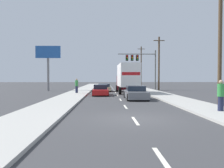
{
  "coord_description": "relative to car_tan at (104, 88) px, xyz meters",
  "views": [
    {
      "loc": [
        -1.41,
        -10.83,
        2.02
      ],
      "look_at": [
        -0.67,
        12.95,
        1.36
      ],
      "focal_mm": 35.27,
      "sensor_mm": 36.0,
      "label": 1
    }
  ],
  "objects": [
    {
      "name": "utility_pole_far",
      "position": [
        9.18,
        21.63,
        4.52
      ],
      "size": [
        1.8,
        0.28,
        9.84
      ],
      "color": "brown",
      "rests_on": "ground_plane"
    },
    {
      "name": "ground_plane",
      "position": [
        1.59,
        2.64,
        -0.54
      ],
      "size": [
        140.0,
        140.0,
        0.0
      ],
      "primitive_type": "plane",
      "color": "#3D3D3F"
    },
    {
      "name": "pedestrian_near_corner",
      "position": [
        6.75,
        -20.92,
        0.48
      ],
      "size": [
        0.38,
        0.38,
        1.76
      ],
      "color": "#1E233F",
      "rests_on": "sidewalk_right"
    },
    {
      "name": "car_gray",
      "position": [
        3.06,
        -12.52,
        0.03
      ],
      "size": [
        1.99,
        4.5,
        1.27
      ],
      "color": "slate",
      "rests_on": "ground_plane"
    },
    {
      "name": "car_tan",
      "position": [
        0.0,
        0.0,
        0.0
      ],
      "size": [
        2.04,
        4.4,
        1.16
      ],
      "color": "tan",
      "rests_on": "ground_plane"
    },
    {
      "name": "sidewalk_right",
      "position": [
        6.6,
        -2.36,
        -0.47
      ],
      "size": [
        2.94,
        80.0,
        0.14
      ],
      "primitive_type": "cube",
      "color": "#B2AFA8",
      "rests_on": "ground_plane"
    },
    {
      "name": "car_red",
      "position": [
        -0.36,
        -7.44,
        0.01
      ],
      "size": [
        1.89,
        4.68,
        1.24
      ],
      "color": "red",
      "rests_on": "ground_plane"
    },
    {
      "name": "pedestrian_mid_block",
      "position": [
        -3.4,
        -5.54,
        0.5
      ],
      "size": [
        0.38,
        0.38,
        1.8
      ],
      "color": "#1E233F",
      "rests_on": "sidewalk_left"
    },
    {
      "name": "utility_pole_mid",
      "position": [
        8.9,
        2.3,
        3.93
      ],
      "size": [
        1.8,
        0.28,
        8.66
      ],
      "color": "brown",
      "rests_on": "ground_plane"
    },
    {
      "name": "box_truck",
      "position": [
        3.07,
        -4.43,
        1.58
      ],
      "size": [
        2.61,
        8.37,
        3.77
      ],
      "color": "white",
      "rests_on": "ground_plane"
    },
    {
      "name": "lane_markings",
      "position": [
        1.59,
        -0.45,
        -0.54
      ],
      "size": [
        0.14,
        57.0,
        0.01
      ],
      "color": "silver",
      "rests_on": "ground_plane"
    },
    {
      "name": "traffic_signal_mast",
      "position": [
        5.75,
        3.69,
        4.41
      ],
      "size": [
        6.42,
        0.69,
        6.67
      ],
      "color": "#595B56",
      "rests_on": "ground_plane"
    },
    {
      "name": "roadside_billboard",
      "position": [
        -8.71,
        1.41,
        4.41
      ],
      "size": [
        3.84,
        0.36,
        7.0
      ],
      "color": "slate",
      "rests_on": "ground_plane"
    },
    {
      "name": "sidewalk_left",
      "position": [
        -3.43,
        -2.36,
        -0.47
      ],
      "size": [
        2.94,
        80.0,
        0.14
      ],
      "primitive_type": "cube",
      "color": "#B2AFA8",
      "rests_on": "ground_plane"
    },
    {
      "name": "utility_pole_near",
      "position": [
        8.76,
        -16.95,
        4.47
      ],
      "size": [
        1.8,
        0.28,
        9.74
      ],
      "color": "brown",
      "rests_on": "ground_plane"
    }
  ]
}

